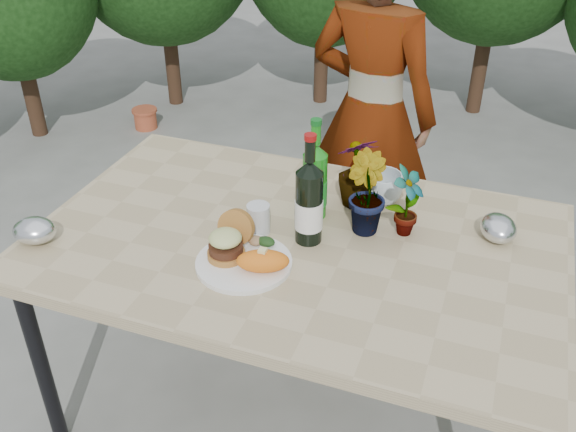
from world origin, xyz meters
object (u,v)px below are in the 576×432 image
(person, at_px, (372,114))
(wine_bottle, at_px, (309,203))
(dinner_plate, at_px, (244,263))
(patio_table, at_px, (297,254))

(person, bearing_deg, wine_bottle, 101.54)
(wine_bottle, bearing_deg, person, 107.69)
(dinner_plate, bearing_deg, person, 85.10)
(patio_table, height_order, wine_bottle, wine_bottle)
(person, bearing_deg, patio_table, 99.46)
(patio_table, distance_m, wine_bottle, 0.19)
(patio_table, height_order, dinner_plate, dinner_plate)
(patio_table, bearing_deg, person, 90.10)
(dinner_plate, bearing_deg, patio_table, 61.25)
(patio_table, bearing_deg, wine_bottle, 10.43)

